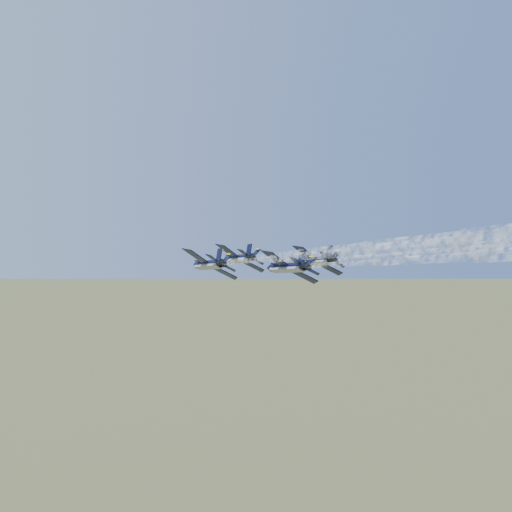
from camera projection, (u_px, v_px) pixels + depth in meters
jet_lead at (238, 258)px, 125.48m from camera, size 9.68×14.67×5.84m
jet_left at (208, 264)px, 112.03m from camera, size 9.68×14.67×5.84m
jet_right at (315, 260)px, 119.92m from camera, size 9.68×14.67×5.84m
jet_slot at (287, 267)px, 106.47m from camera, size 9.68×14.67×5.84m
smoke_trail_lead at (414, 290)px, 75.87m from camera, size 16.98×72.68×2.47m
smoke_trail_left at (398, 308)px, 62.42m from camera, size 16.98×72.68×2.47m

